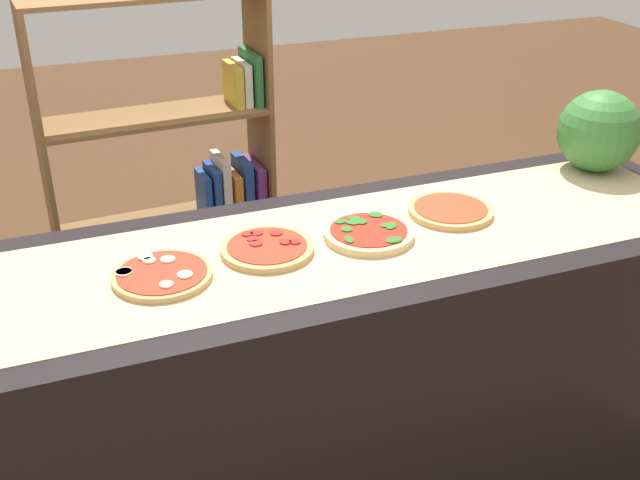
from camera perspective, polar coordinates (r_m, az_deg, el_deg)
counter at (r=2.37m, az=0.00°, el=-10.17°), size 2.50×0.72×0.90m
parchment_paper at (r=2.13m, az=0.00°, el=-0.45°), size 2.36×0.55×0.00m
pizza_mozzarella_0 at (r=2.01m, az=-11.62°, el=-2.53°), size 0.26×0.26×0.02m
pizza_pepperoni_1 at (r=2.10m, az=-3.93°, el=-0.61°), size 0.26×0.26×0.03m
pizza_spinach_2 at (r=2.18m, az=3.58°, el=0.56°), size 0.26×0.26×0.03m
pizza_plain_3 at (r=2.34m, az=9.62°, el=2.17°), size 0.25×0.25×0.02m
watermelon at (r=2.76m, az=19.92°, el=7.57°), size 0.27×0.27×0.27m
bookshelf at (r=3.26m, az=-9.75°, el=4.21°), size 0.91×0.34×1.41m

